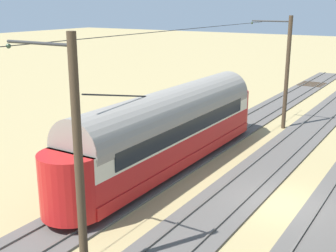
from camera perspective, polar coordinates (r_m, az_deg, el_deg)
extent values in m
plane|color=tan|center=(20.28, 14.72, -9.87)|extent=(220.00, 220.00, 0.00)
cube|color=#56514C|center=(19.82, 20.95, -10.88)|extent=(2.80, 80.00, 0.10)
cube|color=#59544C|center=(19.90, 18.92, -10.29)|extent=(0.07, 80.00, 0.08)
cube|color=#56514C|center=(20.92, 8.89, -8.56)|extent=(2.80, 80.00, 0.10)
cube|color=#59544C|center=(21.14, 7.10, -7.95)|extent=(0.07, 80.00, 0.08)
cube|color=#59544C|center=(20.65, 10.75, -8.72)|extent=(0.07, 80.00, 0.08)
cube|color=#56514C|center=(22.84, -1.43, -6.24)|extent=(2.80, 80.00, 0.10)
cube|color=#59544C|center=(23.18, -2.92, -5.68)|extent=(0.07, 80.00, 0.08)
cube|color=#59544C|center=(22.45, 0.11, -6.39)|extent=(0.07, 80.00, 0.08)
cube|color=#382819|center=(51.74, 18.52, 5.38)|extent=(2.50, 0.24, 0.08)
cube|color=#382819|center=(51.12, 18.35, 5.28)|extent=(2.50, 0.24, 0.08)
cube|color=#382819|center=(50.49, 18.16, 5.17)|extent=(2.50, 0.24, 0.08)
cube|color=#382819|center=(49.87, 17.98, 5.07)|extent=(2.50, 0.24, 0.08)
cube|color=#382819|center=(49.25, 17.79, 4.96)|extent=(2.50, 0.24, 0.08)
cube|color=red|center=(23.65, 0.31, -3.77)|extent=(2.65, 14.95, 0.55)
cube|color=red|center=(23.41, 0.32, -2.04)|extent=(2.55, 14.95, 0.95)
cube|color=beige|center=(23.13, 0.32, 0.33)|extent=(2.55, 14.95, 1.05)
cylinder|color=gray|center=(23.00, 0.32, 1.59)|extent=(2.65, 14.65, 2.65)
cylinder|color=red|center=(29.70, 7.86, 2.12)|extent=(2.55, 2.55, 2.55)
cylinder|color=red|center=(17.82, -12.41, -7.35)|extent=(2.55, 2.55, 2.55)
cube|color=black|center=(30.50, 8.81, 4.38)|extent=(1.63, 0.08, 0.36)
cube|color=black|center=(30.60, 8.81, 3.82)|extent=(1.73, 0.06, 0.80)
cube|color=black|center=(22.50, 3.13, -0.13)|extent=(0.04, 12.56, 0.80)
cube|color=black|center=(23.81, -2.33, 0.76)|extent=(0.04, 12.56, 0.80)
cylinder|color=silver|center=(30.88, 8.81, 2.12)|extent=(0.24, 0.06, 0.24)
cube|color=gray|center=(31.05, 8.69, 0.44)|extent=(1.94, 0.12, 0.20)
cylinder|color=black|center=(19.10, -6.62, 3.96)|extent=(0.07, 4.33, 0.91)
cylinder|color=black|center=(27.39, 6.86, -1.48)|extent=(0.10, 0.76, 0.76)
cylinder|color=black|center=(27.99, 4.20, -1.03)|extent=(0.10, 0.76, 0.76)
cylinder|color=black|center=(19.66, -5.29, -8.44)|extent=(0.10, 0.76, 0.76)
cylinder|color=black|center=(20.49, -8.52, -7.52)|extent=(0.10, 0.76, 0.76)
cylinder|color=#423323|center=(31.55, 15.18, 6.58)|extent=(0.28, 0.28, 7.80)
cylinder|color=#2D2D2D|center=(31.64, 13.21, 13.11)|extent=(2.73, 0.10, 0.10)
sphere|color=#334733|center=(32.12, 10.84, 13.00)|extent=(0.16, 0.16, 0.16)
cylinder|color=#423323|center=(13.68, -11.52, -4.56)|extent=(0.28, 0.28, 7.80)
cylinder|color=#2D2D2D|center=(13.91, -16.48, 10.27)|extent=(2.73, 0.10, 0.10)
sphere|color=#334733|center=(14.96, -19.99, 9.73)|extent=(0.16, 0.16, 0.16)
cylinder|color=black|center=(14.96, -19.99, 9.73)|extent=(0.03, 45.30, 0.03)
cylinder|color=black|center=(31.64, 13.21, 13.11)|extent=(2.73, 0.02, 0.02)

